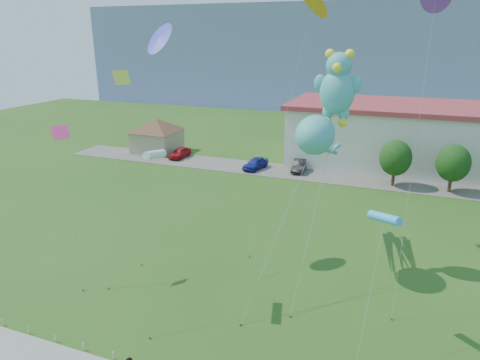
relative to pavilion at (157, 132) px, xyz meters
name	(u,v)px	position (x,y,z in m)	size (l,w,h in m)	color
ground	(174,357)	(24.00, -38.00, -3.02)	(160.00, 160.00, 0.00)	#295317
parking_strip	(310,174)	(24.00, -3.00, -2.99)	(70.00, 6.00, 0.06)	#59544C
hill_ridge	(373,51)	(24.00, 82.00, 9.48)	(160.00, 50.00, 25.00)	slate
pavilion	(157,132)	(0.00, 0.00, 0.00)	(9.20, 9.20, 5.00)	tan
tree_near	(396,158)	(34.00, -4.00, 0.36)	(3.60, 3.60, 5.47)	#3F2B19
tree_mid	(453,163)	(40.00, -4.00, 0.36)	(3.60, 3.60, 5.47)	#3F2B19
parked_car_red	(180,153)	(4.91, -2.03, -2.24)	(1.72, 4.27, 1.45)	#AD1518
parked_car_blue	(256,163)	(16.86, -3.41, -2.22)	(1.76, 4.39, 1.49)	navy
parked_car_black	(299,166)	(22.43, -2.27, -2.25)	(1.51, 4.33, 1.43)	black
octopus_kite	(318,141)	(28.66, -24.33, 6.39)	(3.67, 15.31, 11.50)	teal
teddy_bear_kite	(338,86)	(29.68, -23.65, 10.27)	(3.33, 9.79, 15.80)	teal
small_kite_yellow	(120,104)	(15.73, -29.62, 9.14)	(1.55, 5.42, 14.32)	yellow
small_kite_cyan	(384,219)	(33.85, -31.71, 4.14)	(0.87, 6.63, 7.65)	#34ACEA
small_kite_white	(155,156)	(20.39, -32.97, 6.70)	(1.84, 5.42, 10.24)	white
small_kite_purple	(435,5)	(35.22, -24.56, 15.36)	(1.80, 6.68, 19.55)	purple
small_kite_orange	(312,8)	(26.72, -19.47, 15.64)	(3.68, 7.44, 19.85)	orange
small_kite_blue	(159,44)	(17.08, -26.22, 13.08)	(1.80, 4.74, 17.16)	#212ABF
small_kite_pink	(63,149)	(12.70, -32.29, 6.27)	(3.24, 3.25, 10.82)	#DB3072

